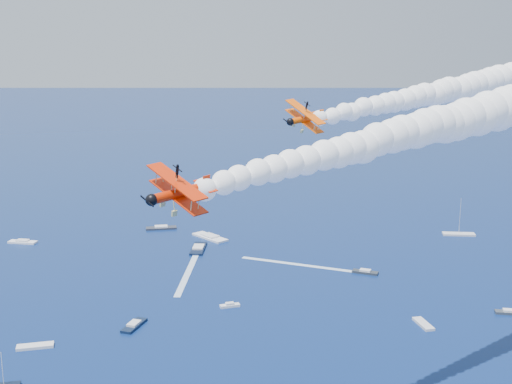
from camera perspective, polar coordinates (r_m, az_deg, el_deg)
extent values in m
cube|color=black|center=(238.84, -4.87, -4.76)|extent=(7.82, 14.59, 0.70)
cube|color=#292F37|center=(217.48, 9.18, -6.68)|extent=(8.16, 6.61, 0.70)
cube|color=white|center=(259.44, -19.06, -4.01)|extent=(10.70, 6.82, 0.70)
cube|color=white|center=(251.71, -3.89, -3.82)|extent=(12.25, 15.77, 0.70)
cube|color=silver|center=(183.18, 13.92, -10.74)|extent=(2.82, 8.07, 0.70)
cube|color=black|center=(179.87, -10.23, -11.01)|extent=(7.17, 9.53, 0.70)
cube|color=silver|center=(266.24, 16.71, -3.42)|extent=(12.45, 7.06, 0.70)
cube|color=white|center=(174.53, -18.11, -12.24)|extent=(8.71, 3.05, 0.70)
cube|color=#323A43|center=(196.96, 20.51, -9.49)|extent=(7.49, 4.62, 0.70)
cube|color=silver|center=(189.36, -2.22, -9.55)|extent=(5.64, 2.28, 0.70)
cube|color=#2C303B|center=(265.64, -7.99, -3.02)|extent=(11.80, 3.98, 0.70)
cube|color=white|center=(214.64, -5.83, -6.94)|extent=(11.54, 37.27, 0.04)
cube|color=white|center=(223.36, 3.39, -6.09)|extent=(32.81, 22.61, 0.04)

